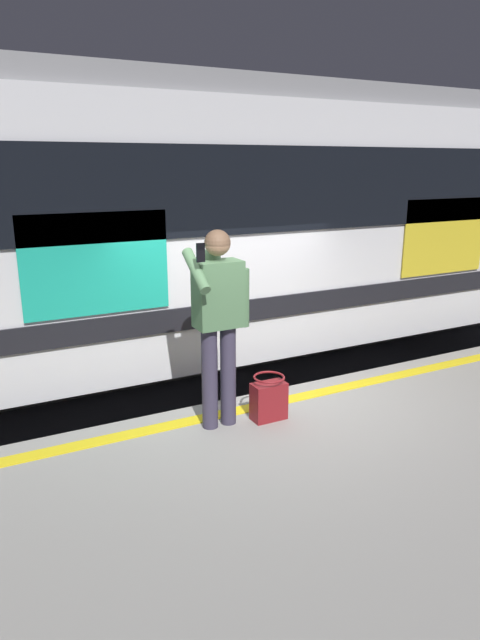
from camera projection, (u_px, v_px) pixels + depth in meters
ground_plane at (252, 469)px, 5.96m from camera, size 24.76×24.76×0.00m
platform at (378, 540)px, 4.16m from camera, size 16.51×3.92×0.87m
safety_line at (267, 404)px, 5.46m from camera, size 16.18×0.16×0.01m
track_rail_near at (201, 414)px, 7.09m from camera, size 21.46×0.08×0.16m
track_rail_far at (163, 377)px, 8.32m from camera, size 21.46×0.08×0.16m
train_carriage at (237, 215)px, 7.44m from camera, size 12.86×3.01×3.89m
passenger at (218, 313)px, 4.77m from camera, size 0.57×0.55×1.76m
handbag at (269, 399)px, 5.10m from camera, size 0.32×0.29×0.42m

